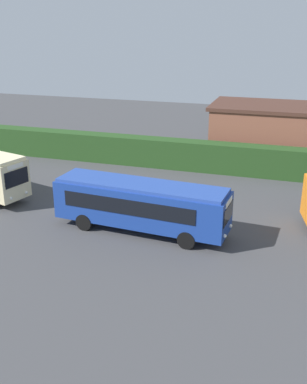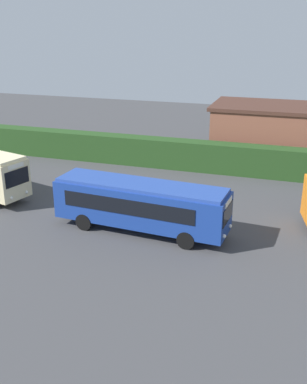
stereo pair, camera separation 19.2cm
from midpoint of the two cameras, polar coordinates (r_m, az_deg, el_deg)
name	(u,v)px [view 2 (the right image)]	position (r m, az deg, el deg)	size (l,w,h in m)	color
ground_plane	(123,220)	(28.29, -3.68, -3.49)	(85.98, 85.98, 0.00)	#424244
bus_blue	(141,203)	(26.13, -1.39, -1.44)	(10.37, 3.22, 2.95)	navy
person_left	(166,202)	(28.57, 1.81, -1.24)	(0.35, 0.47, 1.71)	olive
hedge_row	(173,154)	(38.05, 2.56, 4.80)	(54.99, 1.55, 2.37)	#25471D
depot_building	(297,134)	(41.38, 17.55, 6.91)	(14.48, 6.65, 4.81)	brown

